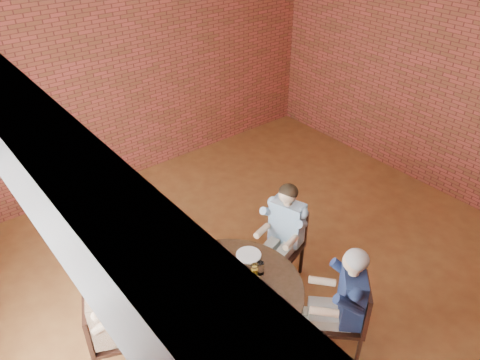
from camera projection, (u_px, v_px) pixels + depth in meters
floor at (292, 298)px, 5.30m from camera, size 7.00×7.00×0.00m
wall_back at (128, 69)px, 6.64m from camera, size 7.00×0.00×7.00m
dining_table at (229, 305)px, 4.54m from camera, size 1.44×1.44×0.75m
chair_a at (286, 240)px, 5.39m from camera, size 0.50×0.50×0.90m
diner_a at (284, 234)px, 5.26m from camera, size 0.73×0.65×1.27m
chair_b at (153, 253)px, 5.22m from camera, size 0.43×0.43×0.88m
diner_b at (156, 247)px, 5.11m from camera, size 0.54×0.63×1.22m
chair_c at (103, 336)px, 4.28m from camera, size 0.50×0.50×0.89m
diner_c at (109, 324)px, 4.23m from camera, size 0.72×0.67×1.25m
chair_e at (350, 316)px, 4.45m from camera, size 0.59×0.59×0.93m
diner_e at (343, 304)px, 4.38m from camera, size 0.81×0.81×1.31m
plate_a at (249, 255)px, 4.79m from camera, size 0.26×0.26×0.01m
plate_b at (201, 266)px, 4.66m from camera, size 0.26×0.26×0.01m
plate_c at (179, 313)px, 4.16m from camera, size 0.26×0.26×0.01m
plate_d at (267, 305)px, 4.24m from camera, size 0.26×0.26×0.01m
glass_a at (260, 268)px, 4.55m from camera, size 0.07×0.07×0.14m
glass_b at (231, 270)px, 4.52m from camera, size 0.07×0.07×0.14m
glass_c at (201, 275)px, 4.47m from camera, size 0.07×0.07×0.14m
glass_d at (203, 283)px, 4.38m from camera, size 0.07×0.07×0.14m
glass_e at (206, 306)px, 4.15m from camera, size 0.07×0.07×0.14m
glass_f at (232, 320)px, 4.02m from camera, size 0.07×0.07×0.14m
glass_g at (247, 287)px, 4.34m from camera, size 0.07×0.07×0.14m
glass_h at (254, 270)px, 4.52m from camera, size 0.07×0.07×0.14m
smartphone at (269, 302)px, 4.27m from camera, size 0.09×0.14×0.01m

